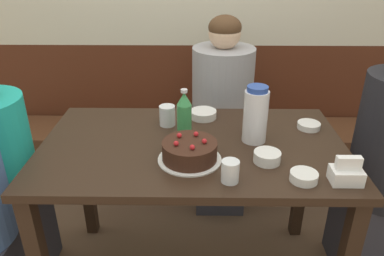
{
  "coord_description": "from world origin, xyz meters",
  "views": [
    {
      "loc": [
        0.02,
        -1.42,
        1.55
      ],
      "look_at": [
        -0.0,
        0.05,
        0.83
      ],
      "focal_mm": 35.0,
      "sensor_mm": 36.0,
      "label": 1
    }
  ],
  "objects": [
    {
      "name": "bowl_sauce_shallow",
      "position": [
        0.05,
        0.27,
        0.8
      ],
      "size": [
        0.13,
        0.13,
        0.04
      ],
      "color": "white",
      "rests_on": "dining_table"
    },
    {
      "name": "glass_tumbler_short",
      "position": [
        -0.12,
        0.18,
        0.83
      ],
      "size": [
        0.07,
        0.07,
        0.1
      ],
      "color": "silver",
      "rests_on": "dining_table"
    },
    {
      "name": "glass_water_tall",
      "position": [
        0.14,
        -0.28,
        0.82
      ],
      "size": [
        0.07,
        0.07,
        0.08
      ],
      "color": "silver",
      "rests_on": "dining_table"
    },
    {
      "name": "bench_seat",
      "position": [
        0.0,
        0.83,
        0.22
      ],
      "size": [
        2.53,
        0.38,
        0.44
      ],
      "color": "#56331E",
      "rests_on": "ground_plane"
    },
    {
      "name": "water_pitcher",
      "position": [
        0.27,
        0.03,
        0.9
      ],
      "size": [
        0.1,
        0.1,
        0.25
      ],
      "color": "white",
      "rests_on": "dining_table"
    },
    {
      "name": "bowl_side_dish",
      "position": [
        0.29,
        -0.15,
        0.8
      ],
      "size": [
        0.11,
        0.11,
        0.04
      ],
      "color": "white",
      "rests_on": "dining_table"
    },
    {
      "name": "bowl_soup_white",
      "position": [
        0.4,
        -0.28,
        0.8
      ],
      "size": [
        0.1,
        0.1,
        0.03
      ],
      "color": "white",
      "rests_on": "dining_table"
    },
    {
      "name": "napkin_holder",
      "position": [
        0.55,
        -0.28,
        0.82
      ],
      "size": [
        0.11,
        0.08,
        0.11
      ],
      "color": "white",
      "rests_on": "dining_table"
    },
    {
      "name": "bowl_rice_small",
      "position": [
        0.54,
        0.16,
        0.79
      ],
      "size": [
        0.1,
        0.1,
        0.03
      ],
      "color": "white",
      "rests_on": "dining_table"
    },
    {
      "name": "birthday_cake",
      "position": [
        -0.01,
        -0.14,
        0.82
      ],
      "size": [
        0.25,
        0.25,
        0.1
      ],
      "color": "white",
      "rests_on": "dining_table"
    },
    {
      "name": "soju_bottle",
      "position": [
        -0.04,
        0.08,
        0.88
      ],
      "size": [
        0.07,
        0.07,
        0.22
      ],
      "color": "#388E4C",
      "rests_on": "dining_table"
    },
    {
      "name": "person_dark_striped",
      "position": [
        0.17,
        0.64,
        0.59
      ],
      "size": [
        0.36,
        0.36,
        1.21
      ],
      "rotation": [
        0.0,
        0.0,
        -1.57
      ],
      "color": "#33333D",
      "rests_on": "ground_plane"
    },
    {
      "name": "dining_table",
      "position": [
        0.0,
        0.0,
        0.67
      ],
      "size": [
        1.31,
        0.77,
        0.78
      ],
      "color": "black",
      "rests_on": "ground_plane"
    }
  ]
}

